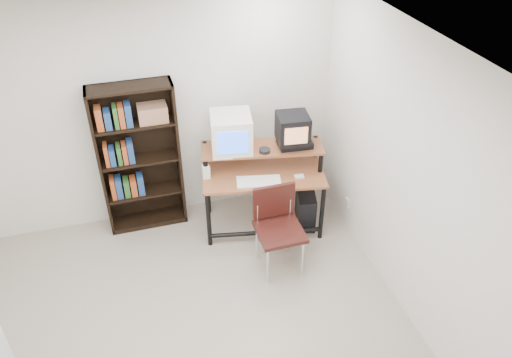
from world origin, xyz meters
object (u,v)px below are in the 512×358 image
object	(u,v)px
computer_desk	(263,174)
school_chair	(277,221)
crt_monitor	(231,133)
crt_tv	(293,128)
pc_tower	(305,207)
bookshelf	(139,156)

from	to	relation	value
computer_desk	school_chair	size ratio (longest dim) A/B	1.55
crt_monitor	crt_tv	bearing A→B (deg)	-4.17
crt_tv	school_chair	world-z (taller)	crt_tv
computer_desk	crt_monitor	xyz separation A→B (m)	(-0.30, 0.18, 0.47)
crt_monitor	school_chair	world-z (taller)	crt_monitor
computer_desk	pc_tower	distance (m)	0.70
computer_desk	crt_monitor	distance (m)	0.59
crt_tv	pc_tower	size ratio (longest dim) A/B	0.81
crt_monitor	school_chair	bearing A→B (deg)	-63.78
computer_desk	bookshelf	xyz separation A→B (m)	(-1.28, 0.43, 0.19)
school_chair	crt_tv	bearing A→B (deg)	60.56
pc_tower	bookshelf	size ratio (longest dim) A/B	0.26
school_chair	computer_desk	bearing A→B (deg)	85.46
pc_tower	school_chair	xyz separation A→B (m)	(-0.53, -0.55, 0.36)
computer_desk	pc_tower	xyz separation A→B (m)	(0.49, -0.11, -0.49)
crt_tv	school_chair	xyz separation A→B (m)	(-0.38, -0.69, -0.64)
crt_tv	bookshelf	world-z (taller)	bookshelf
school_chair	bookshelf	bearing A→B (deg)	137.92
crt_monitor	bookshelf	size ratio (longest dim) A/B	0.28
bookshelf	computer_desk	bearing A→B (deg)	-19.07
crt_monitor	pc_tower	xyz separation A→B (m)	(0.79, -0.29, -0.96)
crt_monitor	school_chair	size ratio (longest dim) A/B	0.54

